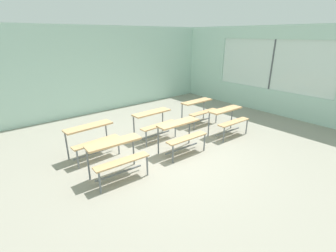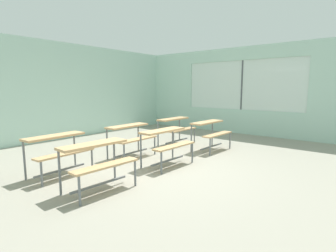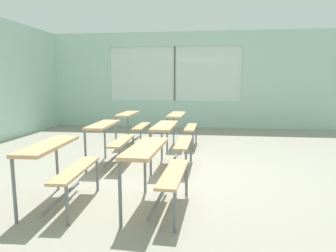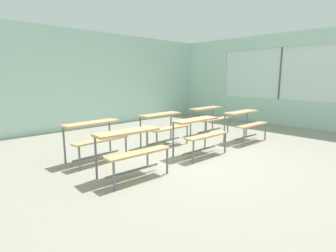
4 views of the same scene
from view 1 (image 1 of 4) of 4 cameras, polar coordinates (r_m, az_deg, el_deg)
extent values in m
cube|color=gray|center=(5.77, 1.15, -7.41)|extent=(10.00, 9.00, 0.05)
cube|color=silver|center=(9.06, -18.11, 12.18)|extent=(10.00, 0.12, 3.00)
cube|color=silver|center=(9.45, 24.92, 4.91)|extent=(0.12, 9.00, 0.85)
cube|color=silver|center=(9.17, 27.24, 19.13)|extent=(0.12, 9.00, 0.45)
cube|color=silver|center=(11.18, 9.10, 15.41)|extent=(0.12, 1.90, 1.70)
cube|color=silver|center=(9.45, 23.36, 13.07)|extent=(0.02, 4.20, 1.70)
cube|color=#4C5156|center=(9.45, 23.36, 13.07)|extent=(0.06, 0.05, 1.70)
cube|color=tan|center=(4.86, -12.70, -3.80)|extent=(1.11, 0.37, 0.04)
cube|color=tan|center=(4.72, -10.77, -8.22)|extent=(1.11, 0.27, 0.03)
cylinder|color=slate|center=(4.98, -18.32, -8.37)|extent=(0.04, 0.04, 0.72)
cylinder|color=slate|center=(5.32, -8.14, -5.53)|extent=(0.04, 0.04, 0.72)
cylinder|color=slate|center=(4.60, -15.76, -12.72)|extent=(0.04, 0.04, 0.44)
cylinder|color=slate|center=(4.96, -4.91, -9.27)|extent=(0.04, 0.04, 0.44)
cube|color=slate|center=(5.03, -11.45, -10.79)|extent=(1.00, 0.08, 0.03)
cube|color=tan|center=(5.78, 2.46, 0.73)|extent=(1.11, 0.35, 0.04)
cube|color=tan|center=(5.66, 4.52, -2.82)|extent=(1.11, 0.25, 0.03)
cylinder|color=slate|center=(5.73, -2.32, -3.34)|extent=(0.04, 0.04, 0.72)
cylinder|color=slate|center=(6.32, 5.05, -1.04)|extent=(0.04, 0.04, 0.72)
cylinder|color=slate|center=(5.39, 1.15, -6.58)|extent=(0.04, 0.04, 0.44)
cylinder|color=slate|center=(6.01, 8.57, -3.81)|extent=(0.04, 0.04, 0.44)
cube|color=slate|center=(5.92, 3.25, -5.28)|extent=(1.00, 0.06, 0.03)
cube|color=tan|center=(7.00, 13.41, 3.78)|extent=(1.11, 0.36, 0.04)
cube|color=tan|center=(6.90, 15.26, 0.91)|extent=(1.11, 0.26, 0.03)
cylinder|color=slate|center=(6.83, 9.59, 0.46)|extent=(0.04, 0.04, 0.72)
cylinder|color=slate|center=(7.57, 14.78, 2.06)|extent=(0.04, 0.04, 0.72)
cylinder|color=slate|center=(6.55, 13.02, -2.01)|extent=(0.04, 0.04, 0.44)
cylinder|color=slate|center=(7.31, 18.05, -0.10)|extent=(0.04, 0.04, 0.44)
cube|color=slate|center=(7.12, 13.87, -1.27)|extent=(1.00, 0.06, 0.03)
cube|color=tan|center=(5.83, -18.21, -0.14)|extent=(1.12, 0.38, 0.04)
cube|color=tan|center=(5.66, -16.51, -3.64)|extent=(1.11, 0.28, 0.03)
cylinder|color=slate|center=(5.92, -22.76, -4.21)|extent=(0.04, 0.04, 0.72)
cylinder|color=slate|center=(6.28, -14.29, -1.78)|extent=(0.04, 0.04, 0.72)
cylinder|color=slate|center=(5.51, -20.50, -7.39)|extent=(0.04, 0.04, 0.44)
cylinder|color=slate|center=(5.89, -11.57, -4.57)|extent=(0.04, 0.04, 0.44)
cube|color=slate|center=(5.95, -16.97, -6.08)|extent=(1.00, 0.08, 0.03)
cube|color=tan|center=(6.57, -3.87, 3.20)|extent=(1.11, 0.34, 0.04)
cube|color=tan|center=(6.42, -2.08, 0.17)|extent=(1.10, 0.24, 0.03)
cylinder|color=slate|center=(6.53, -8.03, -0.43)|extent=(0.04, 0.04, 0.72)
cylinder|color=slate|center=(7.08, -1.27, 1.49)|extent=(0.04, 0.04, 0.72)
cylinder|color=slate|center=(6.16, -5.15, -3.04)|extent=(0.04, 0.04, 0.44)
cylinder|color=slate|center=(6.74, 1.73, -0.80)|extent=(0.04, 0.04, 0.44)
cube|color=slate|center=(6.68, -3.01, -2.15)|extent=(1.00, 0.05, 0.03)
cube|color=tan|center=(7.73, 6.82, 5.79)|extent=(1.10, 0.33, 0.04)
cube|color=tan|center=(7.59, 8.46, 3.24)|extent=(1.10, 0.23, 0.03)
cylinder|color=slate|center=(7.59, 3.31, 2.79)|extent=(0.04, 0.04, 0.72)
cylinder|color=slate|center=(8.27, 8.45, 4.12)|extent=(0.04, 0.04, 0.72)
cylinder|color=slate|center=(7.26, 6.21, 0.69)|extent=(0.04, 0.04, 0.44)
cylinder|color=slate|center=(7.97, 11.30, 2.24)|extent=(0.04, 0.04, 0.44)
cube|color=slate|center=(7.82, 7.36, 1.18)|extent=(1.00, 0.04, 0.03)
camera|label=2|loc=(1.31, -54.84, -48.68)|focal=28.00mm
camera|label=3|loc=(3.80, -57.14, -8.38)|focal=32.25mm
camera|label=4|loc=(1.31, -54.84, -48.68)|focal=28.00mm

